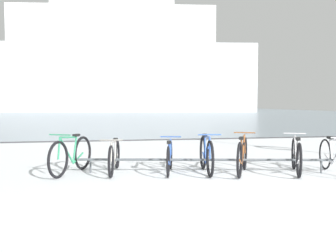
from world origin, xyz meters
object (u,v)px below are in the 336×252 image
Objects in this scene: bicycle_5 at (296,156)px; bicycle_6 at (334,156)px; bicycle_3 at (206,155)px; ferry_ship at (119,62)px; bicycle_0 at (71,155)px; bicycle_1 at (114,157)px; bicycle_4 at (242,156)px; bicycle_2 at (170,157)px.

bicycle_6 is at bearing -13.16° from bicycle_5.
ferry_ship is (1.60, 58.42, 7.99)m from bicycle_3.
bicycle_0 is 2.80m from bicycle_3.
ferry_ship reaches higher than bicycle_1.
bicycle_0 reaches higher than bicycle_4.
bicycle_1 is 4.57m from bicycle_6.
ferry_ship is (0.89, 58.62, 8.00)m from bicycle_4.
bicycle_3 is at bearing 164.36° from bicycle_4.
bicycle_1 is 1.01× the size of bicycle_3.
bicycle_1 is at bearing 168.69° from bicycle_5.
bicycle_3 is (2.77, -0.44, -0.00)m from bicycle_0.
bicycle_6 is (2.59, -0.54, -0.02)m from bicycle_3.
bicycle_2 is (2.02, -0.29, -0.05)m from bicycle_0.
ferry_ship reaches higher than bicycle_2.
bicycle_0 reaches higher than bicycle_5.
bicycle_0 is 2.04m from bicycle_2.
bicycle_3 is 1.87m from bicycle_5.
bicycle_3 is at bearing -9.06° from bicycle_0.
bicycle_0 is 1.01× the size of bicycle_4.
bicycle_0 is at bearing -94.31° from ferry_ship.
bicycle_6 is 59.51m from ferry_ship.
bicycle_6 is at bearing -11.70° from bicycle_2.
bicycle_5 is at bearing -8.28° from bicycle_4.
bicycle_2 is at bearing 168.48° from bicycle_3.
bicycle_4 is 0.98× the size of bicycle_5.
ferry_ship is (3.49, 58.04, 8.04)m from bicycle_1.
bicycle_3 reaches higher than bicycle_2.
bicycle_1 is at bearing -93.44° from ferry_ship.
bicycle_4 is at bearing -90.87° from ferry_ship.
bicycle_0 reaches higher than bicycle_3.
bicycle_5 is 0.77m from bicycle_6.
bicycle_5 is (1.84, -0.36, -0.02)m from bicycle_3.
bicycle_0 is at bearing 169.56° from bicycle_4.
bicycle_3 is (0.75, -0.15, 0.05)m from bicycle_2.
bicycle_2 is at bearing 166.46° from bicycle_4.
bicycle_1 is 1.08× the size of bicycle_4.
bicycle_3 is at bearing -11.52° from bicycle_2.
bicycle_1 is 2.67m from bicycle_4.
bicycle_3 is 2.64m from bicycle_6.
bicycle_6 is (1.87, -0.34, -0.01)m from bicycle_4.
bicycle_1 reaches higher than bicycle_2.
ferry_ship reaches higher than bicycle_5.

